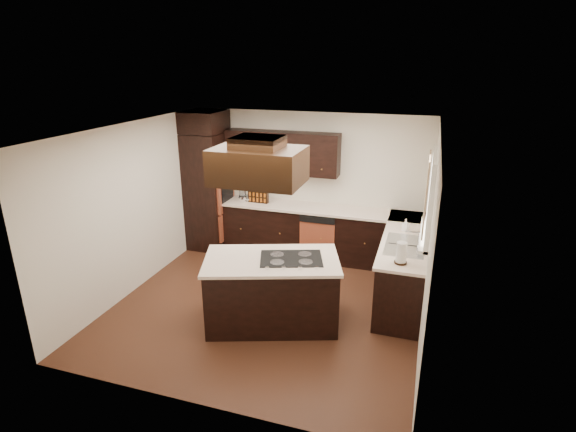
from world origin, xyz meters
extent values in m
cube|color=brown|center=(0.00, 0.00, -0.01)|extent=(4.20, 4.20, 0.02)
cube|color=white|center=(0.00, 0.00, 2.51)|extent=(4.20, 4.20, 0.02)
cube|color=silver|center=(0.00, 2.11, 1.25)|extent=(4.20, 0.02, 2.50)
cube|color=silver|center=(0.00, -2.11, 1.25)|extent=(4.20, 0.02, 2.50)
cube|color=silver|center=(-2.11, 0.00, 1.25)|extent=(0.02, 4.20, 2.50)
cube|color=silver|center=(2.11, 0.00, 1.25)|extent=(0.02, 4.20, 2.50)
cube|color=black|center=(-1.78, 1.71, 1.06)|extent=(0.65, 0.75, 2.12)
cube|color=#B04F31|center=(-1.43, 1.71, 1.12)|extent=(0.05, 0.62, 0.78)
cube|color=black|center=(0.03, 1.80, 0.44)|extent=(2.93, 0.60, 0.88)
cube|color=black|center=(1.80, 0.90, 0.44)|extent=(0.60, 2.40, 0.88)
cube|color=#FFE5D0|center=(0.03, 1.79, 0.90)|extent=(2.93, 0.63, 0.04)
cube|color=#FFE5D0|center=(1.79, 0.90, 0.90)|extent=(0.63, 2.40, 0.04)
cube|color=black|center=(-0.43, 1.93, 1.81)|extent=(2.00, 0.34, 0.72)
cube|color=#B04F31|center=(0.33, 1.50, 0.40)|extent=(0.60, 0.05, 0.72)
cube|color=white|center=(2.07, 0.55, 1.65)|extent=(0.06, 1.32, 1.12)
cube|color=white|center=(2.10, 0.55, 1.65)|extent=(0.00, 1.20, 1.00)
cube|color=beige|center=(2.01, 0.13, 1.70)|extent=(0.02, 0.34, 0.90)
cube|color=beige|center=(2.01, 0.97, 1.70)|extent=(0.02, 0.34, 0.90)
cube|color=silver|center=(1.80, 0.55, 0.92)|extent=(0.52, 0.84, 0.01)
cube|color=black|center=(0.20, -0.42, 0.44)|extent=(1.86, 1.39, 0.88)
cube|color=#FFE5D0|center=(0.20, -0.42, 0.90)|extent=(1.94, 1.47, 0.04)
cube|color=black|center=(0.44, -0.34, 0.93)|extent=(0.91, 0.75, 0.01)
cube|color=black|center=(0.10, -0.55, 2.16)|extent=(1.05, 0.72, 0.42)
cube|color=black|center=(0.10, -0.55, 2.44)|extent=(0.55, 0.50, 0.13)
cylinder|color=silver|center=(-1.10, 1.72, 0.97)|extent=(0.15, 0.15, 0.10)
cone|color=silver|center=(-1.10, 1.72, 1.15)|extent=(0.13, 0.13, 0.26)
cube|color=black|center=(-0.82, 1.77, 1.07)|extent=(0.37, 0.11, 0.30)
imported|color=white|center=(-1.09, 1.80, 0.95)|extent=(0.35, 0.35, 0.07)
imported|color=white|center=(1.77, 1.12, 1.01)|extent=(0.11, 0.11, 0.18)
cylinder|color=white|center=(1.79, -0.05, 1.06)|extent=(0.17, 0.17, 0.28)
camera|label=1|loc=(1.99, -5.34, 3.35)|focal=28.00mm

